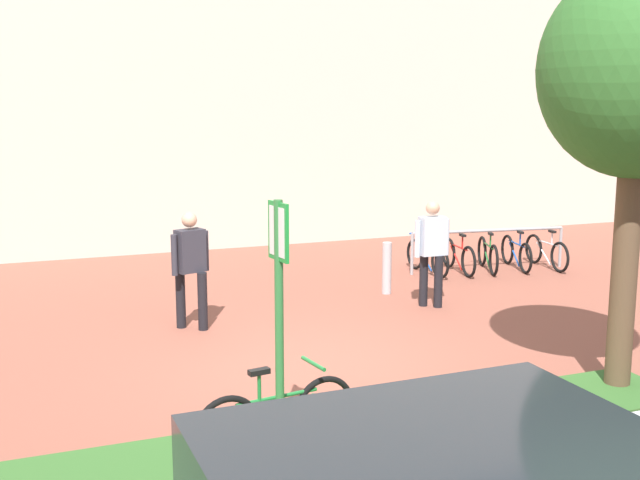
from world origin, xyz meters
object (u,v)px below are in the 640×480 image
object	(u,v)px
bollard_steel	(387,268)
person_suited_dark	(190,263)
person_casual_tan	(432,247)
bike_rack_cluster	(488,253)
bike_at_sign	(278,417)
tree_sidewalk	(638,74)
parking_sign_post	(279,293)

from	to	relation	value
bollard_steel	person_suited_dark	world-z (taller)	person_suited_dark
person_suited_dark	person_casual_tan	bearing A→B (deg)	-2.28
bike_rack_cluster	bollard_steel	bearing A→B (deg)	-160.07
person_suited_dark	bollard_steel	bearing A→B (deg)	13.99
bike_at_sign	tree_sidewalk	bearing A→B (deg)	-0.39
parking_sign_post	bollard_steel	size ratio (longest dim) A/B	2.69
bollard_steel	person_suited_dark	xyz separation A→B (m)	(-3.60, -0.90, 0.53)
tree_sidewalk	bike_at_sign	xyz separation A→B (m)	(-3.99, 0.03, -3.21)
tree_sidewalk	person_suited_dark	world-z (taller)	tree_sidewalk
person_suited_dark	person_casual_tan	size ratio (longest dim) A/B	1.00
parking_sign_post	person_suited_dark	xyz separation A→B (m)	(0.17, 4.55, -0.60)
person_casual_tan	tree_sidewalk	bearing A→B (deg)	-90.24
bike_at_sign	person_casual_tan	distance (m)	5.86
parking_sign_post	bike_rack_cluster	bearing A→B (deg)	44.84
parking_sign_post	bike_at_sign	xyz separation A→B (m)	(0.03, 0.16, -1.24)
tree_sidewalk	person_suited_dark	size ratio (longest dim) A/B	2.76
parking_sign_post	bollard_steel	distance (m)	6.72
bike_rack_cluster	person_casual_tan	xyz separation A→B (m)	(-2.41, -2.02, 0.64)
bike_rack_cluster	person_casual_tan	world-z (taller)	person_casual_tan
bike_rack_cluster	person_suited_dark	world-z (taller)	person_suited_dark
bike_at_sign	bike_rack_cluster	distance (m)	8.96
parking_sign_post	person_suited_dark	size ratio (longest dim) A/B	1.41
bike_rack_cluster	person_suited_dark	distance (m)	6.59
parking_sign_post	bike_rack_cluster	distance (m)	9.18
tree_sidewalk	person_casual_tan	size ratio (longest dim) A/B	2.76
parking_sign_post	person_casual_tan	world-z (taller)	parking_sign_post
bollard_steel	bike_at_sign	bearing A→B (deg)	-125.30
tree_sidewalk	parking_sign_post	world-z (taller)	tree_sidewalk
bike_at_sign	person_suited_dark	distance (m)	4.43
person_casual_tan	parking_sign_post	bearing A→B (deg)	-132.63
parking_sign_post	person_casual_tan	size ratio (longest dim) A/B	1.41
tree_sidewalk	parking_sign_post	size ratio (longest dim) A/B	1.96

